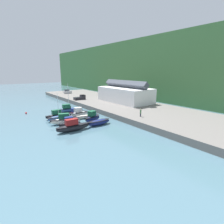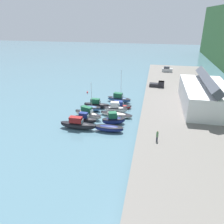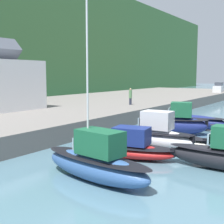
# 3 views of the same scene
# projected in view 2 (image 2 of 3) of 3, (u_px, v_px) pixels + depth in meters

# --- Properties ---
(ground_plane) EXTENTS (320.00, 320.00, 0.00)m
(ground_plane) POSITION_uv_depth(u_px,v_px,m) (98.00, 120.00, 52.48)
(ground_plane) COLOR slate
(quay_promenade) EXTENTS (121.37, 23.76, 1.54)m
(quay_promenade) POSITION_uv_depth(u_px,v_px,m) (194.00, 125.00, 48.25)
(quay_promenade) COLOR slate
(quay_promenade) RESTS_ON ground_plane
(harbor_clubhouse) EXTENTS (22.00, 11.00, 8.27)m
(harbor_clubhouse) POSITION_uv_depth(u_px,v_px,m) (205.00, 95.00, 55.24)
(harbor_clubhouse) COLOR white
(harbor_clubhouse) RESTS_ON quay_promenade
(moored_boat_0) EXTENTS (2.93, 7.26, 9.41)m
(moored_boat_0) POSITION_uv_depth(u_px,v_px,m) (119.00, 99.00, 63.16)
(moored_boat_0) COLOR #33568E
(moored_boat_0) RESTS_ON ground_plane
(moored_boat_1) EXTENTS (3.17, 6.81, 2.06)m
(moored_boat_1) POSITION_uv_depth(u_px,v_px,m) (119.00, 106.00, 58.81)
(moored_boat_1) COLOR red
(moored_boat_1) RESTS_ON ground_plane
(moored_boat_2) EXTENTS (2.24, 6.24, 2.87)m
(moored_boat_2) POSITION_uv_depth(u_px,v_px,m) (116.00, 109.00, 56.24)
(moored_boat_2) COLOR white
(moored_boat_2) RESTS_ON ground_plane
(moored_boat_3) EXTENTS (3.30, 8.52, 0.93)m
(moored_boat_3) POSITION_uv_depth(u_px,v_px,m) (116.00, 114.00, 54.25)
(moored_boat_3) COLOR white
(moored_boat_3) RESTS_ON ground_plane
(moored_boat_4) EXTENTS (3.57, 5.69, 2.96)m
(moored_boat_4) POSITION_uv_depth(u_px,v_px,m) (114.00, 120.00, 50.15)
(moored_boat_4) COLOR navy
(moored_boat_4) RESTS_ON ground_plane
(moored_boat_5) EXTENTS (1.98, 6.45, 1.40)m
(moored_boat_5) POSITION_uv_depth(u_px,v_px,m) (109.00, 128.00, 47.08)
(moored_boat_5) COLOR navy
(moored_boat_5) RESTS_ON ground_plane
(moored_boat_6) EXTENTS (1.65, 6.96, 2.57)m
(moored_boat_6) POSITION_uv_depth(u_px,v_px,m) (96.00, 104.00, 59.18)
(moored_boat_6) COLOR black
(moored_boat_6) RESTS_ON ground_plane
(moored_boat_7) EXTENTS (2.19, 5.50, 7.77)m
(moored_boat_7) POSITION_uv_depth(u_px,v_px,m) (91.00, 108.00, 57.18)
(moored_boat_7) COLOR #33568E
(moored_boat_7) RESTS_ON ground_plane
(moored_boat_8) EXTENTS (4.13, 7.83, 2.85)m
(moored_boat_8) POSITION_uv_depth(u_px,v_px,m) (88.00, 114.00, 53.28)
(moored_boat_8) COLOR white
(moored_boat_8) RESTS_ON ground_plane
(moored_boat_9) EXTENTS (1.92, 5.70, 2.52)m
(moored_boat_9) POSITION_uv_depth(u_px,v_px,m) (85.00, 119.00, 50.88)
(moored_boat_9) COLOR black
(moored_boat_9) RESTS_ON ground_plane
(moored_boat_10) EXTENTS (1.99, 8.15, 2.84)m
(moored_boat_10) POSITION_uv_depth(u_px,v_px,m) (78.00, 124.00, 48.06)
(moored_boat_10) COLOR black
(moored_boat_10) RESTS_ON ground_plane
(parked_car_0) EXTENTS (2.10, 4.32, 2.16)m
(parked_car_0) POSITION_uv_depth(u_px,v_px,m) (167.00, 70.00, 90.67)
(parked_car_0) COLOR #B7B7BC
(parked_car_0) RESTS_ON quay_promenade
(pickup_truck_0) EXTENTS (2.16, 4.81, 1.90)m
(pickup_truck_0) POSITION_uv_depth(u_px,v_px,m) (158.00, 84.00, 71.48)
(pickup_truck_0) COLOR black
(pickup_truck_0) RESTS_ON quay_promenade
(person_on_quay) EXTENTS (0.40, 0.40, 2.14)m
(person_on_quay) POSITION_uv_depth(u_px,v_px,m) (157.00, 136.00, 40.43)
(person_on_quay) COLOR #232838
(person_on_quay) RESTS_ON quay_promenade
(mooring_buoy_0) EXTENTS (0.54, 0.54, 0.54)m
(mooring_buoy_0) POSITION_uv_depth(u_px,v_px,m) (87.00, 92.00, 70.73)
(mooring_buoy_0) COLOR red
(mooring_buoy_0) RESTS_ON ground_plane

